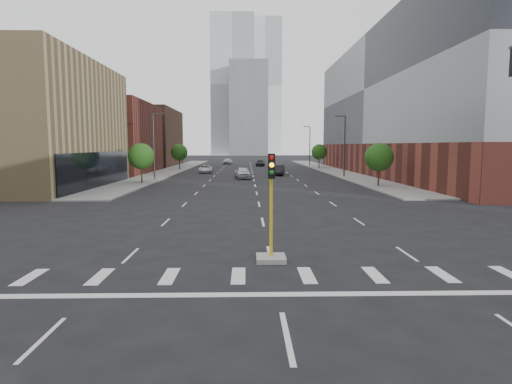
{
  "coord_description": "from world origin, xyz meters",
  "views": [
    {
      "loc": [
        -0.99,
        -8.13,
        4.71
      ],
      "look_at": [
        -0.55,
        12.18,
        2.5
      ],
      "focal_mm": 30.0,
      "sensor_mm": 36.0,
      "label": 1
    }
  ],
  "objects_px": {
    "car_far_left": "(206,169)",
    "car_distant": "(228,161)",
    "car_near_left": "(243,173)",
    "car_deep_right": "(260,163)",
    "median_traffic_signal": "(271,238)",
    "car_mid_right": "(278,170)"
  },
  "relations": [
    {
      "from": "car_far_left",
      "to": "car_deep_right",
      "type": "height_order",
      "value": "car_deep_right"
    },
    {
      "from": "car_near_left",
      "to": "car_deep_right",
      "type": "bearing_deg",
      "value": 77.14
    },
    {
      "from": "car_mid_right",
      "to": "car_distant",
      "type": "bearing_deg",
      "value": 111.85
    },
    {
      "from": "car_far_left",
      "to": "car_mid_right",
      "type": "bearing_deg",
      "value": -30.06
    },
    {
      "from": "car_near_left",
      "to": "car_distant",
      "type": "height_order",
      "value": "car_near_left"
    },
    {
      "from": "car_near_left",
      "to": "car_far_left",
      "type": "distance_m",
      "value": 14.57
    },
    {
      "from": "car_near_left",
      "to": "car_deep_right",
      "type": "distance_m",
      "value": 37.31
    },
    {
      "from": "car_deep_right",
      "to": "car_distant",
      "type": "relative_size",
      "value": 1.06
    },
    {
      "from": "car_near_left",
      "to": "car_mid_right",
      "type": "relative_size",
      "value": 0.99
    },
    {
      "from": "car_far_left",
      "to": "car_distant",
      "type": "relative_size",
      "value": 1.06
    },
    {
      "from": "car_far_left",
      "to": "car_distant",
      "type": "height_order",
      "value": "car_distant"
    },
    {
      "from": "car_deep_right",
      "to": "car_far_left",
      "type": "bearing_deg",
      "value": -108.37
    },
    {
      "from": "car_deep_right",
      "to": "median_traffic_signal",
      "type": "bearing_deg",
      "value": -86.86
    },
    {
      "from": "median_traffic_signal",
      "to": "car_near_left",
      "type": "distance_m",
      "value": 43.89
    },
    {
      "from": "car_mid_right",
      "to": "car_far_left",
      "type": "bearing_deg",
      "value": 161.23
    },
    {
      "from": "median_traffic_signal",
      "to": "car_mid_right",
      "type": "relative_size",
      "value": 0.88
    },
    {
      "from": "car_near_left",
      "to": "car_far_left",
      "type": "xyz_separation_m",
      "value": [
        -6.55,
        13.01,
        -0.17
      ]
    },
    {
      "from": "median_traffic_signal",
      "to": "car_distant",
      "type": "xyz_separation_m",
      "value": [
        -5.79,
        91.27,
        -0.19
      ]
    },
    {
      "from": "car_far_left",
      "to": "car_deep_right",
      "type": "bearing_deg",
      "value": 63.88
    },
    {
      "from": "car_distant",
      "to": "car_near_left",
      "type": "bearing_deg",
      "value": -79.25
    },
    {
      "from": "median_traffic_signal",
      "to": "car_mid_right",
      "type": "bearing_deg",
      "value": 85.42
    },
    {
      "from": "median_traffic_signal",
      "to": "car_near_left",
      "type": "height_order",
      "value": "median_traffic_signal"
    }
  ]
}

